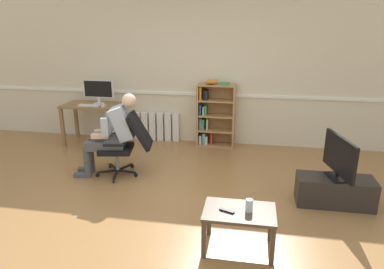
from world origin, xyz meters
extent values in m
plane|color=olive|center=(0.00, 0.00, 0.00)|extent=(18.00, 18.00, 0.00)
cube|color=beige|center=(0.00, 2.65, 1.35)|extent=(12.00, 0.10, 2.70)
cube|color=white|center=(0.00, 2.58, 0.92)|extent=(12.00, 0.03, 0.05)
cube|color=olive|center=(-2.43, 1.89, 0.36)|extent=(0.06, 0.06, 0.72)
cube|color=olive|center=(-1.39, 1.89, 0.36)|extent=(0.06, 0.06, 0.72)
cube|color=olive|center=(-1.39, 2.41, 0.36)|extent=(0.06, 0.06, 0.72)
cube|color=olive|center=(-2.43, 2.41, 0.36)|extent=(0.06, 0.06, 0.72)
cube|color=olive|center=(-1.91, 2.15, 0.74)|extent=(1.11, 0.60, 0.04)
cube|color=silver|center=(-1.83, 2.21, 0.76)|extent=(0.18, 0.14, 0.01)
cube|color=silver|center=(-1.83, 2.23, 0.82)|extent=(0.04, 0.02, 0.10)
cube|color=silver|center=(-1.83, 2.23, 1.03)|extent=(0.57, 0.02, 0.32)
cube|color=black|center=(-1.83, 2.22, 1.03)|extent=(0.53, 0.00, 0.29)
cube|color=white|center=(-1.93, 2.01, 0.77)|extent=(0.38, 0.12, 0.02)
cube|color=white|center=(-1.66, 2.03, 0.77)|extent=(0.06, 0.10, 0.03)
cube|color=#AD7F4C|center=(-0.01, 2.42, 0.57)|extent=(0.03, 0.28, 1.14)
cube|color=#AD7F4C|center=(0.64, 2.42, 0.57)|extent=(0.03, 0.28, 1.14)
cube|color=#AD7F4C|center=(0.32, 2.56, 0.57)|extent=(0.65, 0.02, 1.14)
cube|color=#AD7F4C|center=(0.32, 2.42, 0.01)|extent=(0.62, 0.28, 0.03)
cube|color=#AD7F4C|center=(0.32, 2.42, 0.29)|extent=(0.62, 0.28, 0.03)
cube|color=#AD7F4C|center=(0.32, 2.42, 0.57)|extent=(0.62, 0.28, 0.03)
cube|color=#AD7F4C|center=(0.32, 2.42, 0.85)|extent=(0.62, 0.28, 0.03)
cube|color=#AD7F4C|center=(0.32, 2.42, 1.13)|extent=(0.62, 0.28, 0.03)
cube|color=white|center=(0.04, 2.44, 0.11)|extent=(0.05, 0.19, 0.16)
cube|color=#6699A3|center=(0.04, 2.44, 0.41)|extent=(0.04, 0.19, 0.21)
cube|color=#2D519E|center=(0.04, 2.41, 0.68)|extent=(0.03, 0.19, 0.19)
cube|color=orange|center=(0.04, 2.41, 0.99)|extent=(0.03, 0.19, 0.24)
cube|color=#6699A3|center=(0.11, 2.40, 0.13)|extent=(0.05, 0.19, 0.21)
cube|color=#38844C|center=(0.09, 2.42, 0.40)|extent=(0.05, 0.19, 0.19)
cube|color=beige|center=(0.09, 2.42, 0.66)|extent=(0.03, 0.19, 0.15)
cube|color=black|center=(0.11, 2.43, 0.95)|extent=(0.03, 0.19, 0.18)
cube|color=white|center=(0.16, 2.42, 0.10)|extent=(0.04, 0.19, 0.15)
cube|color=beige|center=(0.16, 2.43, 0.41)|extent=(0.03, 0.19, 0.21)
cube|color=#38844C|center=(0.13, 2.43, 0.67)|extent=(0.04, 0.19, 0.17)
cube|color=black|center=(0.15, 2.40, 0.95)|extent=(0.04, 0.19, 0.16)
cube|color=red|center=(0.25, 2.43, 0.14)|extent=(0.03, 0.19, 0.23)
cube|color=#38844C|center=(0.46, 2.41, 1.16)|extent=(0.16, 0.22, 0.02)
cube|color=orange|center=(0.21, 2.42, 1.18)|extent=(0.16, 0.22, 0.02)
cube|color=orange|center=(0.24, 2.39, 1.20)|extent=(0.16, 0.22, 0.02)
cube|color=white|center=(-1.23, 2.54, 0.27)|extent=(0.12, 0.08, 0.54)
cube|color=white|center=(-1.07, 2.54, 0.27)|extent=(0.12, 0.08, 0.54)
cube|color=white|center=(-0.92, 2.54, 0.27)|extent=(0.12, 0.08, 0.54)
cube|color=white|center=(-0.76, 2.54, 0.27)|extent=(0.12, 0.08, 0.54)
cube|color=white|center=(-0.61, 2.54, 0.27)|extent=(0.12, 0.08, 0.54)
cube|color=white|center=(-0.46, 2.54, 0.27)|extent=(0.12, 0.08, 0.54)
cube|color=black|center=(-0.96, 0.72, 0.07)|extent=(0.09, 0.30, 0.02)
cylinder|color=black|center=(-0.94, 0.57, 0.03)|extent=(0.03, 0.06, 0.06)
cube|color=black|center=(-0.84, 0.85, 0.07)|extent=(0.30, 0.08, 0.02)
cylinder|color=black|center=(-0.69, 0.83, 0.03)|extent=(0.06, 0.03, 0.06)
cube|color=black|center=(-0.92, 1.00, 0.07)|extent=(0.16, 0.29, 0.02)
cylinder|color=black|center=(-0.86, 1.14, 0.03)|extent=(0.04, 0.06, 0.06)
cube|color=black|center=(-1.10, 0.97, 0.07)|extent=(0.24, 0.24, 0.02)
cylinder|color=black|center=(-1.20, 1.08, 0.03)|extent=(0.06, 0.05, 0.06)
cube|color=black|center=(-1.12, 0.80, 0.07)|extent=(0.28, 0.17, 0.02)
cylinder|color=black|center=(-1.25, 0.73, 0.03)|extent=(0.06, 0.05, 0.06)
cylinder|color=gray|center=(-0.99, 0.87, 0.23)|extent=(0.05, 0.05, 0.30)
cube|color=black|center=(-0.99, 0.87, 0.41)|extent=(0.53, 0.53, 0.07)
cube|color=black|center=(-0.63, 0.93, 0.69)|extent=(0.39, 0.49, 0.52)
cube|color=black|center=(-1.01, 1.13, 0.56)|extent=(0.28, 0.09, 0.03)
cube|color=black|center=(-0.92, 0.62, 0.56)|extent=(0.28, 0.09, 0.03)
cube|color=#4C4C51|center=(-0.99, 0.87, 0.52)|extent=(0.31, 0.38, 0.14)
cube|color=#A3B2C1|center=(-0.87, 0.89, 0.81)|extent=(0.40, 0.39, 0.52)
sphere|color=beige|center=(-0.76, 0.91, 1.13)|extent=(0.20, 0.20, 0.20)
cube|color=white|center=(-1.26, 0.82, 0.62)|extent=(0.15, 0.06, 0.02)
cube|color=#4C4C51|center=(-1.21, 0.93, 0.49)|extent=(0.43, 0.20, 0.13)
cylinder|color=#4C4C51|center=(-1.42, 0.90, 0.23)|extent=(0.10, 0.10, 0.46)
cube|color=#4C4C51|center=(-1.52, 0.88, 0.03)|extent=(0.23, 0.13, 0.06)
cube|color=#4C4C51|center=(-1.18, 0.73, 0.49)|extent=(0.43, 0.20, 0.13)
cylinder|color=#4C4C51|center=(-1.38, 0.70, 0.23)|extent=(0.10, 0.10, 0.46)
cube|color=#4C4C51|center=(-1.48, 0.68, 0.03)|extent=(0.23, 0.13, 0.06)
cube|color=#A3B2C1|center=(-1.11, 1.01, 0.79)|extent=(0.11, 0.10, 0.26)
cube|color=beige|center=(-1.20, 0.93, 0.64)|extent=(0.25, 0.11, 0.07)
cube|color=#A3B2C1|center=(-1.06, 0.69, 0.79)|extent=(0.11, 0.10, 0.26)
cube|color=beige|center=(-1.17, 0.74, 0.64)|extent=(0.25, 0.11, 0.07)
cube|color=#2D2823|center=(2.03, 0.48, 0.18)|extent=(0.93, 0.38, 0.36)
cube|color=black|center=(2.03, 0.48, 0.37)|extent=(0.27, 0.36, 0.02)
cylinder|color=black|center=(2.03, 0.48, 0.41)|extent=(0.04, 0.04, 0.05)
cube|color=black|center=(2.03, 0.48, 0.66)|extent=(0.22, 0.75, 0.46)
cube|color=white|center=(2.05, 0.48, 0.66)|extent=(0.17, 0.70, 0.42)
cube|color=#4C3D2D|center=(0.56, -0.85, 0.20)|extent=(0.04, 0.04, 0.40)
cube|color=#4C3D2D|center=(1.21, -0.85, 0.20)|extent=(0.04, 0.04, 0.40)
cube|color=#4C3D2D|center=(1.21, -0.45, 0.20)|extent=(0.04, 0.04, 0.40)
cube|color=#4C3D2D|center=(0.56, -0.45, 0.20)|extent=(0.04, 0.04, 0.40)
cube|color=#4C3D2D|center=(0.89, -0.65, 0.42)|extent=(0.71, 0.46, 0.03)
cylinder|color=silver|center=(0.98, -0.65, 0.50)|extent=(0.07, 0.07, 0.13)
cube|color=black|center=(0.76, -0.69, 0.44)|extent=(0.15, 0.09, 0.02)
camera|label=1|loc=(0.95, -3.72, 2.20)|focal=32.81mm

